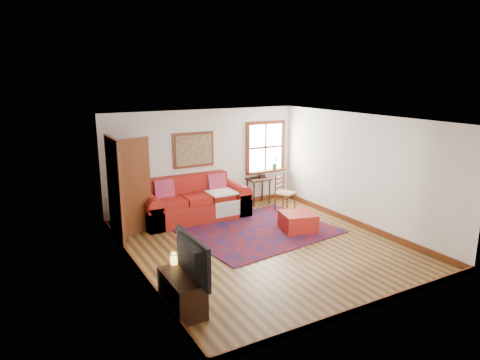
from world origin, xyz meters
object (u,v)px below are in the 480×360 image
red_leather_sofa (194,205)px  ladder_back_chair (283,191)px  side_table (258,183)px  red_ottoman (298,222)px  media_cabinet (182,292)px

red_leather_sofa → ladder_back_chair: bearing=-13.6°
red_leather_sofa → side_table: 1.97m
red_leather_sofa → ladder_back_chair: red_leather_sofa is taller
red_leather_sofa → red_ottoman: (1.64, -1.86, -0.13)m
red_ottoman → ladder_back_chair: ladder_back_chair is taller
side_table → ladder_back_chair: ladder_back_chair is taller
ladder_back_chair → side_table: bearing=107.1°
red_leather_sofa → red_ottoman: 2.48m
ladder_back_chair → red_leather_sofa: bearing=166.4°
media_cabinet → side_table: bearing=46.7°
red_leather_sofa → side_table: red_leather_sofa is taller
side_table → ladder_back_chair: size_ratio=0.75×
red_leather_sofa → side_table: bearing=7.8°
red_leather_sofa → red_ottoman: red_leather_sofa is taller
red_leather_sofa → red_ottoman: size_ratio=3.64×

